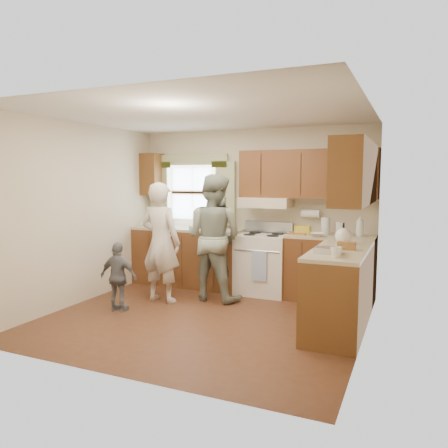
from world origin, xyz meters
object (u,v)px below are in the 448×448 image
at_px(stove, 264,263).
at_px(child, 119,277).
at_px(woman_left, 161,242).
at_px(woman_right, 214,237).

bearing_deg(stove, child, -132.33).
xyz_separation_m(stove, child, (-1.46, -1.60, -0.01)).
bearing_deg(stove, woman_left, -139.99).
xyz_separation_m(stove, woman_left, (-1.19, -1.00, 0.38)).
height_order(stove, child, stove).
height_order(stove, woman_right, woman_right).
distance_m(stove, woman_left, 1.59).
xyz_separation_m(woman_right, child, (-0.90, -1.02, -0.44)).
bearing_deg(woman_right, stove, -128.17).
bearing_deg(woman_left, woman_right, -142.40).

